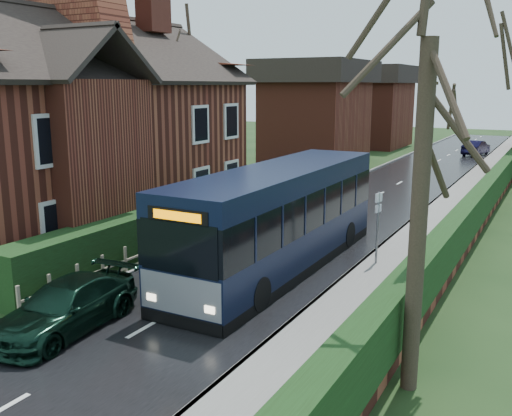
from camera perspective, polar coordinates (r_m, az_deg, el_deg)
The scene contains 17 objects.
ground at distance 15.89m, azimuth -6.56°, elevation -9.38°, with size 140.00×140.00×0.00m, color #29431C.
road at distance 24.35m, azimuth 7.02°, elevation -1.69°, with size 6.00×100.00×0.02m, color black.
pavement at distance 23.19m, azimuth 16.84°, elevation -2.69°, with size 2.50×100.00×0.14m, color slate.
kerb_right at distance 23.44m, azimuth 13.98°, elevation -2.37°, with size 0.12×100.00×0.14m, color gray.
kerb_left at distance 25.58m, azimuth 0.66°, elevation -0.84°, with size 0.12×100.00×0.10m, color gray.
front_hedge at distance 21.71m, azimuth -7.51°, elevation -1.28°, with size 1.20×16.00×1.60m, color black.
picket_fence at distance 21.37m, azimuth -5.85°, elevation -2.42°, with size 0.10×16.00×0.90m, color gray, non-canonical shape.
right_wall_hedge at distance 22.73m, azimuth 20.81°, elevation -0.80°, with size 0.60×50.00×1.80m.
brick_house at distance 24.17m, azimuth -17.50°, elevation 8.22°, with size 9.30×14.60×10.30m.
bus at distance 18.12m, azimuth 2.26°, elevation -1.19°, with size 2.50×10.82×3.28m.
car_silver at distance 20.63m, azimuth -6.02°, elevation -2.24°, with size 1.65×4.10×1.40m, color silver.
car_green at distance 14.64m, azimuth -18.47°, elevation -9.34°, with size 1.69×4.15×1.21m, color black.
car_distant at distance 51.80m, azimuth 21.14°, elevation 5.64°, with size 1.34×3.84×1.27m, color black.
bus_stop_sign at distance 18.71m, azimuth 12.09°, elevation -0.99°, with size 0.13×0.38×2.49m.
telegraph_pole at distance 13.78m, azimuth 16.35°, elevation 0.71°, with size 0.22×0.81×6.31m.
tree_right_near at distance 10.74m, azimuth 17.17°, elevation 18.47°, with size 4.40×4.40×9.49m.
tree_house_side at distance 29.37m, azimuth -6.87°, elevation 15.66°, with size 4.50×4.50×10.22m.
Camera 1 is at (8.57, -12.04, 5.82)m, focal length 40.00 mm.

